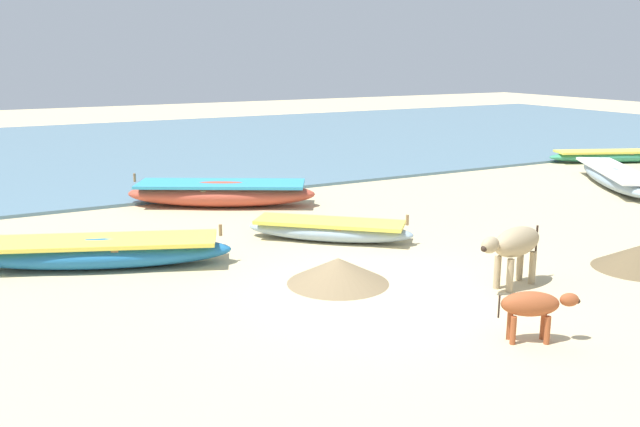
% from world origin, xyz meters
% --- Properties ---
extents(ground, '(80.00, 80.00, 0.00)m').
position_xyz_m(ground, '(0.00, 0.00, 0.00)').
color(ground, '#CCB789').
extents(sea_water, '(60.00, 20.00, 0.08)m').
position_xyz_m(sea_water, '(0.00, 17.92, 0.04)').
color(sea_water, slate).
rests_on(sea_water, ground).
extents(fishing_boat_1, '(4.48, 3.24, 0.78)m').
position_xyz_m(fishing_boat_1, '(0.09, 6.93, 0.31)').
color(fishing_boat_1, '#B74733').
rests_on(fishing_boat_1, ground).
extents(fishing_boat_2, '(3.56, 4.61, 0.69)m').
position_xyz_m(fishing_boat_2, '(10.38, 4.09, 0.27)').
color(fishing_boat_2, '#8CA5B7').
rests_on(fishing_boat_2, ground).
extents(fishing_boat_3, '(2.98, 2.79, 0.59)m').
position_xyz_m(fishing_boat_3, '(0.84, 2.98, 0.22)').
color(fishing_boat_3, '#8CA5B7').
rests_on(fishing_boat_3, ground).
extents(fishing_boat_4, '(4.53, 2.61, 0.69)m').
position_xyz_m(fishing_boat_4, '(-3.45, 3.37, 0.27)').
color(fishing_boat_4, '#1E669E').
rests_on(fishing_boat_4, ground).
extents(fishing_boat_5, '(4.59, 2.55, 0.59)m').
position_xyz_m(fishing_boat_5, '(14.07, 6.99, 0.22)').
color(fishing_boat_5, '#338C66').
rests_on(fishing_boat_5, ground).
extents(cow_adult_dun, '(1.45, 0.64, 0.95)m').
position_xyz_m(cow_adult_dun, '(2.03, -0.77, 0.68)').
color(cow_adult_dun, tan).
rests_on(cow_adult_dun, ground).
extents(calf_near_rust, '(0.97, 0.66, 0.67)m').
position_xyz_m(calf_near_rust, '(0.73, -2.46, 0.48)').
color(calf_near_rust, '#9E4C28').
rests_on(calf_near_rust, ground).
extents(debris_pile_0, '(2.12, 2.12, 0.42)m').
position_xyz_m(debris_pile_0, '(-0.29, 0.68, 0.21)').
color(debris_pile_0, '#7A6647').
rests_on(debris_pile_0, ground).
extents(debris_pile_1, '(1.84, 1.84, 0.41)m').
position_xyz_m(debris_pile_1, '(4.59, -1.10, 0.21)').
color(debris_pile_1, brown).
rests_on(debris_pile_1, ground).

